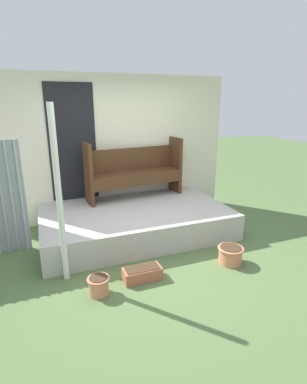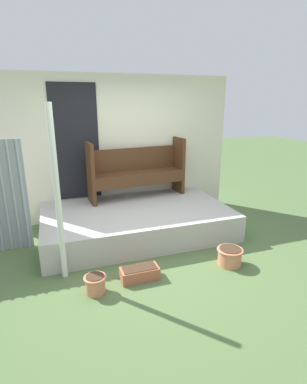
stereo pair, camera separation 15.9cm
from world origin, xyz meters
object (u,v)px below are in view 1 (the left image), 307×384
(bench, at_px, (134,169))
(flower_pot_middle, at_px, (230,254))
(planter_box_rect, at_px, (142,273))
(support_post, at_px, (59,198))
(flower_pot_left, at_px, (99,285))

(bench, bearing_deg, flower_pot_middle, -76.40)
(bench, relative_size, planter_box_rect, 3.76)
(bench, distance_m, flower_pot_middle, 2.31)
(bench, height_order, flower_pot_middle, bench)
(support_post, bearing_deg, flower_pot_left, -55.85)
(planter_box_rect, bearing_deg, bench, 74.74)
(flower_pot_left, xyz_separation_m, flower_pot_middle, (1.82, 0.04, 0.01))
(support_post, height_order, flower_pot_left, support_post)
(flower_pot_middle, height_order, planter_box_rect, flower_pot_middle)
(bench, distance_m, flower_pot_left, 2.50)
(bench, height_order, flower_pot_left, bench)
(bench, height_order, planter_box_rect, bench)
(bench, relative_size, flower_pot_left, 6.78)
(bench, xyz_separation_m, planter_box_rect, (-0.54, -1.97, -0.88))
(support_post, relative_size, flower_pot_middle, 6.00)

